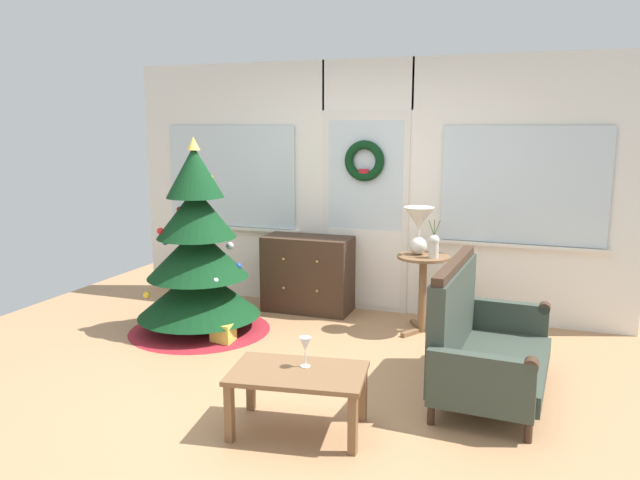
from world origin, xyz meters
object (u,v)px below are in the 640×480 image
object	(u,v)px
christmas_tree	(198,263)
gift_box	(223,333)
settee_sofa	(479,342)
table_lamp	(419,224)
coffee_table	(298,380)
side_table	(423,278)
wine_glass	(305,345)
dresser_cabinet	(308,274)
flower_vase	(434,245)

from	to	relation	value
christmas_tree	gift_box	bearing A→B (deg)	-32.95
settee_sofa	table_lamp	world-z (taller)	table_lamp
coffee_table	table_lamp	bearing A→B (deg)	82.00
settee_sofa	gift_box	distance (m)	2.26
christmas_tree	gift_box	world-z (taller)	christmas_tree
side_table	wine_glass	xyz separation A→B (m)	(-0.35, -2.09, 0.03)
dresser_cabinet	settee_sofa	world-z (taller)	settee_sofa
gift_box	coffee_table	bearing A→B (deg)	-45.81
table_lamp	christmas_tree	bearing A→B (deg)	-159.80
christmas_tree	table_lamp	size ratio (longest dim) A/B	4.10
side_table	flower_vase	distance (m)	0.35
settee_sofa	coffee_table	xyz separation A→B (m)	(-1.00, -0.98, -0.04)
table_lamp	wine_glass	distance (m)	2.20
dresser_cabinet	flower_vase	bearing A→B (deg)	-13.98
christmas_tree	coffee_table	distance (m)	2.22
wine_glass	table_lamp	bearing A→B (deg)	82.20
flower_vase	wine_glass	size ratio (longest dim) A/B	1.79
dresser_cabinet	flower_vase	distance (m)	1.46
dresser_cabinet	settee_sofa	size ratio (longest dim) A/B	0.65
dresser_cabinet	gift_box	world-z (taller)	dresser_cabinet
flower_vase	wine_glass	distance (m)	2.10
side_table	coffee_table	size ratio (longest dim) A/B	0.80
christmas_tree	side_table	size ratio (longest dim) A/B	2.48
coffee_table	gift_box	world-z (taller)	coffee_table
christmas_tree	settee_sofa	size ratio (longest dim) A/B	1.29
christmas_tree	dresser_cabinet	world-z (taller)	christmas_tree
dresser_cabinet	wine_glass	xyz separation A→B (m)	(0.89, -2.36, 0.15)
christmas_tree	wine_glass	bearing A→B (deg)	-41.25
dresser_cabinet	side_table	distance (m)	1.28
wine_glass	gift_box	distance (m)	1.76
dresser_cabinet	coffee_table	bearing A→B (deg)	-70.34
dresser_cabinet	side_table	bearing A→B (deg)	-12.44
christmas_tree	flower_vase	distance (m)	2.17
dresser_cabinet	coffee_table	size ratio (longest dim) A/B	1.00
flower_vase	gift_box	distance (m)	2.04
flower_vase	christmas_tree	bearing A→B (deg)	-163.76
wine_glass	gift_box	size ratio (longest dim) A/B	1.06
christmas_tree	side_table	bearing A→B (deg)	18.60
wine_glass	gift_box	bearing A→B (deg)	136.53
dresser_cabinet	flower_vase	world-z (taller)	flower_vase
settee_sofa	wine_glass	xyz separation A→B (m)	(-0.98, -0.90, 0.16)
flower_vase	wine_glass	xyz separation A→B (m)	(-0.45, -2.03, -0.30)
side_table	gift_box	xyz separation A→B (m)	(-1.59, -0.91, -0.42)
dresser_cabinet	table_lamp	world-z (taller)	table_lamp
flower_vase	dresser_cabinet	bearing A→B (deg)	166.02
settee_sofa	flower_vase	distance (m)	1.33
flower_vase	table_lamp	bearing A→B (deg)	147.99
settee_sofa	side_table	world-z (taller)	settee_sofa
dresser_cabinet	settee_sofa	bearing A→B (deg)	-37.93
settee_sofa	gift_box	world-z (taller)	settee_sofa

